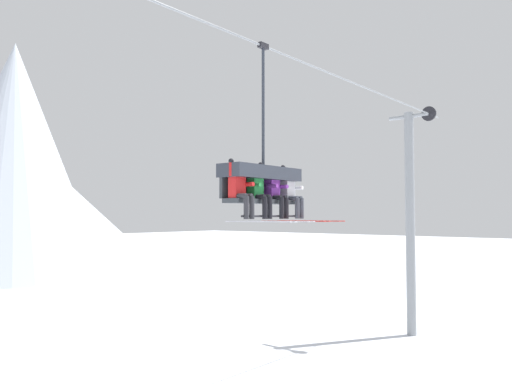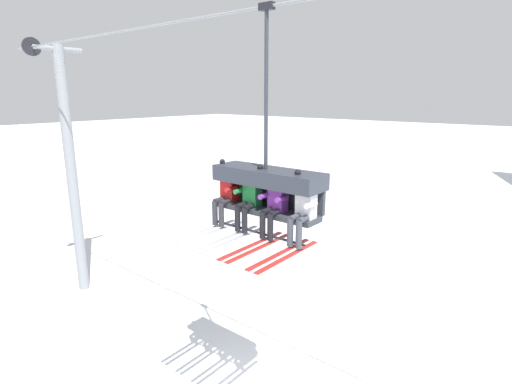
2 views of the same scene
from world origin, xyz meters
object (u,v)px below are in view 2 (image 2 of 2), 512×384
lift_tower_near (71,168)px  skier_green (249,198)px  chairlift_chair (268,182)px  skier_white (302,209)px  skier_purple (274,204)px  skier_red (225,193)px

lift_tower_near → skier_green: bearing=-5.9°
chairlift_chair → lift_tower_near: bearing=175.6°
skier_white → skier_purple: bearing=-179.3°
chairlift_chair → skier_purple: (0.30, -0.22, -0.33)m
chairlift_chair → skier_green: 0.48m
skier_red → skier_purple: bearing=-0.3°
lift_tower_near → chairlift_chair: 9.30m
skier_red → skier_purple: size_ratio=1.00×
skier_white → skier_green: bearing=180.0°
skier_purple → skier_white: skier_white is taller
skier_green → skier_white: same height
lift_tower_near → skier_white: lift_tower_near is taller
skier_red → skier_purple: 1.21m
skier_purple → skier_white: bearing=0.7°
chairlift_chair → skier_red: bearing=-166.8°
lift_tower_near → skier_purple: lift_tower_near is taller
chairlift_chair → skier_purple: bearing=-36.1°
skier_green → skier_white: bearing=0.0°
skier_green → skier_purple: bearing=-0.7°
skier_white → skier_red: bearing=180.0°
skier_green → skier_purple: 0.60m
lift_tower_near → skier_green: lift_tower_near is taller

